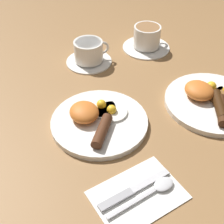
{
  "coord_description": "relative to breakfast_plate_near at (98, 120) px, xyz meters",
  "views": [
    {
      "loc": [
        0.53,
        -0.22,
        0.55
      ],
      "look_at": [
        -0.0,
        0.04,
        0.03
      ],
      "focal_mm": 50.0,
      "sensor_mm": 36.0,
      "label": 1
    }
  ],
  "objects": [
    {
      "name": "spoon",
      "position": [
        0.23,
        0.03,
        -0.01
      ],
      "size": [
        0.04,
        0.16,
        0.01
      ],
      "rotation": [
        0.0,
        0.0,
        1.71
      ],
      "color": "silver",
      "rests_on": "napkin"
    },
    {
      "name": "teacup_near",
      "position": [
        -0.28,
        0.09,
        0.02
      ],
      "size": [
        0.15,
        0.15,
        0.07
      ],
      "color": "white",
      "rests_on": "ground_plane"
    },
    {
      "name": "teacup_far",
      "position": [
        -0.27,
        0.3,
        0.02
      ],
      "size": [
        0.16,
        0.16,
        0.08
      ],
      "color": "white",
      "rests_on": "ground_plane"
    },
    {
      "name": "breakfast_plate_far",
      "position": [
        0.06,
        0.31,
        0.0
      ],
      "size": [
        0.26,
        0.26,
        0.05
      ],
      "color": "white",
      "rests_on": "ground_plane"
    },
    {
      "name": "knife",
      "position": [
        0.22,
        -0.02,
        -0.01
      ],
      "size": [
        0.04,
        0.17,
        0.01
      ],
      "rotation": [
        0.0,
        0.0,
        1.69
      ],
      "color": "silver",
      "rests_on": "napkin"
    },
    {
      "name": "breakfast_plate_near",
      "position": [
        0.0,
        0.0,
        0.0
      ],
      "size": [
        0.24,
        0.24,
        0.05
      ],
      "color": "white",
      "rests_on": "ground_plane"
    },
    {
      "name": "napkin",
      "position": [
        0.23,
        -0.01,
        -0.01
      ],
      "size": [
        0.15,
        0.19,
        0.01
      ],
      "primitive_type": "cube",
      "rotation": [
        0.0,
        0.0,
        0.11
      ],
      "color": "white",
      "rests_on": "ground_plane"
    },
    {
      "name": "ground_plane",
      "position": [
        0.0,
        0.0,
        -0.01
      ],
      "size": [
        3.0,
        3.0,
        0.0
      ],
      "primitive_type": "plane",
      "color": "olive"
    }
  ]
}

